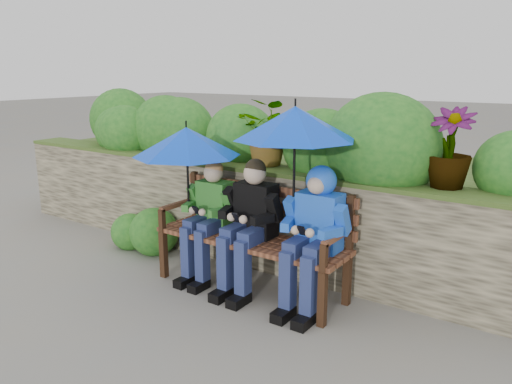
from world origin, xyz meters
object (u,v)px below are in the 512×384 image
Objects in this scene: boy_right at (314,227)px; umbrella_right at (295,123)px; boy_middle at (249,220)px; umbrella_left at (187,142)px; park_bench at (255,230)px; boy_left at (209,214)px.

umbrella_right is (-0.22, 0.03, 0.83)m from boy_right.
umbrella_left is (-0.70, -0.02, 0.64)m from boy_middle.
umbrella_right is (0.43, 0.04, 0.88)m from boy_middle.
umbrella_right reaches higher than umbrella_left.
boy_middle is 0.95m from umbrella_left.
umbrella_left is (-0.69, -0.12, 0.77)m from park_bench.
umbrella_right is (0.43, -0.05, 1.00)m from park_bench.
boy_left is at bearing -169.44° from park_bench.
umbrella_right reaches higher than park_bench.
umbrella_right is at bearing 5.72° from boy_middle.
park_bench is 1.80× the size of umbrella_right.
boy_left is at bearing 7.20° from umbrella_left.
park_bench is 0.49m from boy_left.
boy_left is at bearing 179.25° from boy_middle.
boy_left is 1.13× the size of umbrella_right.
boy_left reaches higher than park_bench.
boy_right is at bearing 0.35° from boy_left.
park_bench is 1.82× the size of umbrella_left.
umbrella_right is at bearing 172.18° from boy_right.
boy_middle is 0.64m from boy_right.
park_bench is at bearing 9.48° from umbrella_left.
boy_left is at bearing -179.65° from boy_right.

